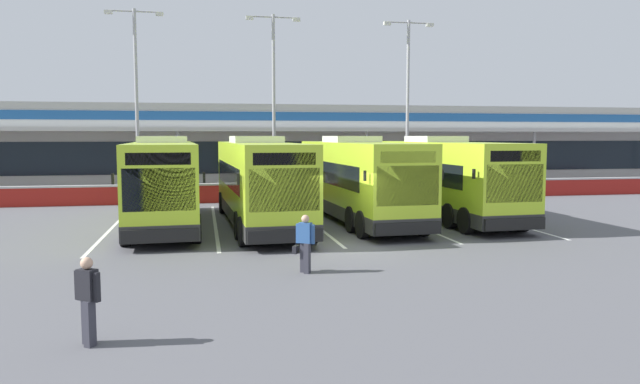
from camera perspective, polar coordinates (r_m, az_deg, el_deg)
ground_plane at (r=20.74m, az=2.12°, el=-5.16°), size 200.00×200.00×0.00m
terminal_building at (r=46.99m, az=-5.40°, el=4.40°), size 70.00×13.00×6.00m
red_barrier_wall at (r=34.81m, az=-3.33°, el=0.03°), size 60.00×0.40×1.10m
coach_bus_leftmost at (r=26.06m, az=-14.72°, el=0.79°), size 3.32×12.25×3.78m
coach_bus_left_centre at (r=25.29m, az=-5.79°, el=0.80°), size 3.32×12.25×3.78m
coach_bus_centre at (r=26.80m, az=3.55°, el=1.07°), size 3.32×12.25×3.78m
coach_bus_right_centre at (r=28.39m, az=11.66°, el=1.21°), size 3.32×12.25×3.78m
bay_stripe_far_west at (r=26.39m, az=-19.12°, el=-3.17°), size 0.14×13.00×0.01m
bay_stripe_west at (r=26.13m, az=-9.96°, el=-3.04°), size 0.14×13.00×0.01m
bay_stripe_mid_west at (r=26.54m, az=-0.84°, el=-2.83°), size 0.14×13.00×0.01m
bay_stripe_centre at (r=27.59m, az=7.78°, el=-2.57°), size 0.14×13.00×0.01m
bay_stripe_mid_east at (r=29.21m, az=15.61°, el=-2.27°), size 0.14×13.00×0.01m
pedestrian_with_handbag at (r=16.62m, az=-1.46°, el=-4.79°), size 0.61×0.53×1.62m
pedestrian_in_dark_coat at (r=11.74m, az=-21.22°, el=-9.37°), size 0.49×0.42×1.62m
lamp_post_west at (r=36.49m, az=-17.08°, el=9.06°), size 3.24×0.28×11.00m
lamp_post_centre at (r=36.68m, az=-4.43°, el=9.26°), size 3.24×0.28×11.00m
lamp_post_east at (r=38.74m, az=8.34°, el=9.01°), size 3.24×0.28×11.00m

